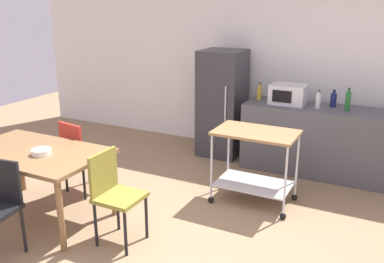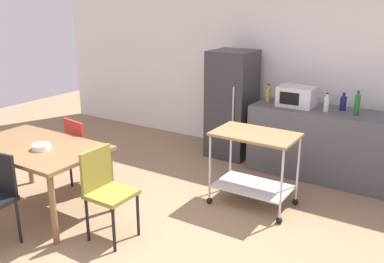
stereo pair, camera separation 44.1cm
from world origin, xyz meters
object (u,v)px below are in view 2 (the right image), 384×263
microwave (297,96)px  bottle_hot_sauce (343,103)px  refrigerator (232,104)px  fruit_bowl (41,147)px  chair_olive (106,188)px  chair_red (84,148)px  bottle_soy_sauce (326,104)px  bottle_olive_oil (268,95)px  dining_table (36,152)px  kitchen_cart (254,157)px  bottle_sparkling_water (357,105)px

microwave → bottle_hot_sauce: (0.57, 0.10, -0.04)m
refrigerator → fruit_bowl: 2.84m
chair_olive → bottle_hot_sauce: bearing=-28.7°
bottle_hot_sauce → chair_red: bearing=-141.2°
chair_red → bottle_hot_sauce: (2.51, 2.01, 0.48)m
bottle_soy_sauce → bottle_hot_sauce: bottle_soy_sauce is taller
chair_olive → fruit_bowl: size_ratio=4.58×
bottle_soy_sauce → fruit_bowl: bottle_soy_sauce is taller
bottle_olive_oil → bottle_hot_sauce: (0.98, 0.07, -0.00)m
dining_table → kitchen_cart: size_ratio=1.65×
bottle_soy_sauce → bottle_sparkling_water: (0.35, 0.03, 0.03)m
dining_table → bottle_sparkling_water: bearing=43.1°
dining_table → microwave: (1.95, 2.57, 0.36)m
chair_olive → bottle_hot_sauce: bottle_hot_sauce is taller
refrigerator → chair_red: bearing=-115.2°
dining_table → bottle_soy_sauce: bottle_soy_sauce is taller
bottle_olive_oil → chair_red: bearing=-128.2°
bottle_soy_sauce → bottle_sparkling_water: bottle_sparkling_water is taller
bottle_hot_sauce → refrigerator: bearing=179.9°
kitchen_cart → bottle_hot_sauce: (0.59, 1.31, 0.42)m
bottle_hot_sauce → bottle_sparkling_water: bearing=-35.7°
bottle_olive_oil → fruit_bowl: bottle_olive_oil is taller
kitchen_cart → bottle_hot_sauce: 1.50m
bottle_soy_sauce → bottle_hot_sauce: (0.16, 0.17, -0.00)m
dining_table → refrigerator: 2.85m
dining_table → bottle_sparkling_water: 3.73m
bottle_olive_oil → bottle_soy_sauce: size_ratio=1.04×
chair_olive → kitchen_cart: 1.65m
dining_table → bottle_sparkling_water: size_ratio=5.15×
dining_table → chair_olive: chair_olive is taller
kitchen_cart → microwave: 1.29m
dining_table → bottle_sparkling_water: (2.71, 2.53, 0.36)m
dining_table → microwave: microwave is taller
fruit_bowl → microwave: bearing=55.6°
chair_olive → bottle_olive_oil: bearing=-10.9°
chair_olive → bottle_soy_sauce: 2.90m
microwave → bottle_hot_sauce: 0.58m
chair_olive → bottle_soy_sauce: size_ratio=3.80×
microwave → fruit_bowl: bearing=-124.4°
chair_red → fruit_bowl: 0.77m
chair_red → bottle_olive_oil: bearing=-117.6°
refrigerator → fruit_bowl: bearing=-106.4°
bottle_soy_sauce → bottle_olive_oil: bearing=173.2°
dining_table → chair_olive: (1.02, -0.02, -0.15)m
chair_red → bottle_soy_sauce: size_ratio=3.80×
chair_red → refrigerator: refrigerator is taller
refrigerator → fruit_bowl: (-0.80, -2.72, 0.00)m
refrigerator → bottle_hot_sauce: bearing=-0.1°
chair_olive → fruit_bowl: bearing=92.5°
refrigerator → bottle_sparkling_water: refrigerator is taller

